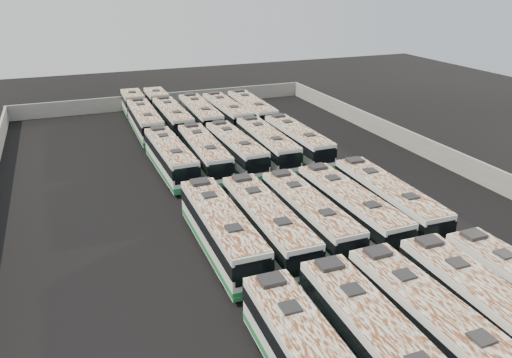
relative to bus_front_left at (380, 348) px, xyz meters
name	(u,v)px	position (x,y,z in m)	size (l,w,h in m)	color
ground	(248,197)	(1.80, 23.35, -1.89)	(140.00, 140.00, 0.00)	black
perimeter_wall	(248,186)	(1.80, 23.35, -0.79)	(45.20, 73.20, 2.20)	slate
bus_front_left	(380,348)	(0.00, 0.00, 0.00)	(3.02, 13.13, 3.69)	silver
bus_front_center	(435,329)	(3.58, 0.22, -0.02)	(2.89, 13.00, 3.66)	silver
bus_front_right	(489,314)	(7.13, 0.10, -0.01)	(3.06, 13.08, 3.67)	silver
bus_midfront_far_left	(221,230)	(-3.57, 14.65, 0.01)	(2.80, 13.13, 3.70)	silver
bus_midfront_left	(267,224)	(-0.12, 14.34, -0.01)	(2.82, 13.05, 3.67)	silver
bus_midfront_center	(309,216)	(3.50, 14.59, -0.08)	(2.69, 12.55, 3.54)	silver
bus_midfront_right	(350,209)	(7.06, 14.42, -0.02)	(2.91, 12.96, 3.64)	silver
bus_midfront_far_right	(387,201)	(10.72, 14.59, -0.01)	(3.06, 13.06, 3.66)	silver
bus_midback_far_left	(170,157)	(-3.57, 31.61, -0.06)	(2.98, 12.73, 3.57)	silver
bus_midback_left	(204,153)	(-0.07, 31.46, -0.05)	(2.95, 12.76, 3.58)	silver
bus_midback_center	(236,149)	(3.46, 31.59, -0.08)	(2.92, 12.55, 3.52)	silver
bus_midback_right	(267,145)	(7.09, 31.67, -0.04)	(2.99, 12.88, 3.62)	silver
bus_midback_far_right	(297,141)	(10.77, 31.59, -0.05)	(2.71, 12.72, 3.58)	silver
bus_back_far_left	(141,115)	(-3.60, 49.50, -0.04)	(2.92, 19.91, 3.61)	silver
bus_back_left	(167,112)	(-0.10, 49.44, -0.06)	(2.75, 19.74, 3.58)	silver
bus_back_center	(200,116)	(3.57, 45.95, 0.00)	(3.01, 13.15, 3.70)	silver
bus_back_right	(227,113)	(7.19, 45.84, -0.02)	(2.94, 12.96, 3.64)	silver
bus_back_far_right	(251,111)	(10.72, 45.77, 0.00)	(3.08, 13.11, 3.68)	silver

